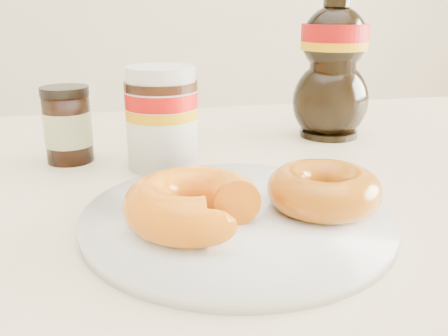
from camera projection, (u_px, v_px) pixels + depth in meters
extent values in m
cube|color=beige|center=(250.00, 219.00, 0.49)|extent=(1.40, 0.90, 0.04)
cylinder|color=white|center=(237.00, 218.00, 0.43)|extent=(0.26, 0.26, 0.01)
torus|color=white|center=(237.00, 217.00, 0.42)|extent=(0.26, 0.26, 0.01)
torus|color=#DC5E0C|center=(193.00, 204.00, 0.39)|extent=(0.12, 0.12, 0.04)
torus|color=#A54C0A|center=(324.00, 189.00, 0.42)|extent=(0.11, 0.11, 0.03)
cylinder|color=white|center=(162.00, 126.00, 0.57)|extent=(0.08, 0.08, 0.10)
cylinder|color=#990805|center=(161.00, 99.00, 0.56)|extent=(0.08, 0.08, 0.02)
cylinder|color=#D89905|center=(162.00, 113.00, 0.56)|extent=(0.08, 0.08, 0.01)
cylinder|color=black|center=(161.00, 86.00, 0.55)|extent=(0.08, 0.08, 0.01)
cylinder|color=white|center=(160.00, 75.00, 0.55)|extent=(0.08, 0.08, 0.02)
cylinder|color=black|center=(68.00, 128.00, 0.59)|extent=(0.05, 0.05, 0.08)
cylinder|color=beige|center=(68.00, 128.00, 0.59)|extent=(0.06, 0.06, 0.04)
cylinder|color=black|center=(64.00, 91.00, 0.57)|extent=(0.06, 0.06, 0.01)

